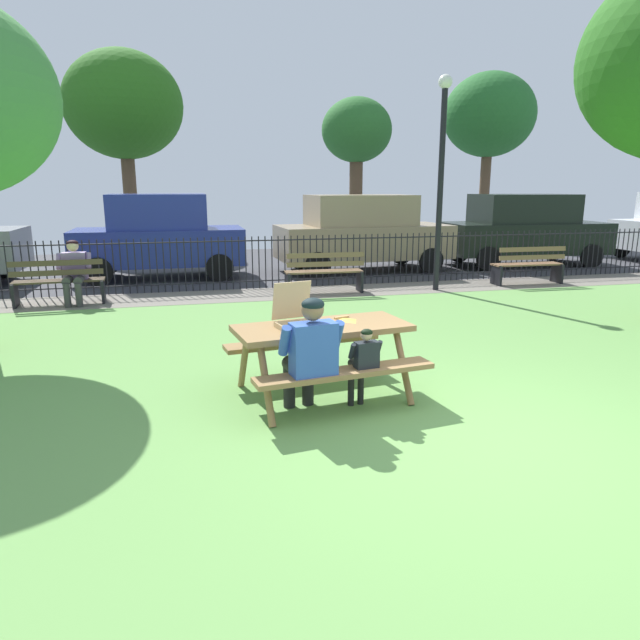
# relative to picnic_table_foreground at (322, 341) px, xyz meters

# --- Properties ---
(ground) EXTENTS (28.00, 11.93, 0.02)m
(ground) POSITION_rel_picnic_table_foreground_xyz_m (1.05, 0.60, -0.61)
(ground) COLOR #679B4D
(cobblestone_walkway) EXTENTS (28.00, 1.40, 0.01)m
(cobblestone_walkway) POSITION_rel_picnic_table_foreground_xyz_m (1.05, 5.87, -0.60)
(cobblestone_walkway) COLOR slate
(street_asphalt) EXTENTS (28.00, 7.76, 0.01)m
(street_asphalt) POSITION_rel_picnic_table_foreground_xyz_m (1.05, 10.45, -0.60)
(street_asphalt) COLOR #38383D
(picnic_table_foreground) EXTENTS (1.99, 1.72, 0.79)m
(picnic_table_foreground) POSITION_rel_picnic_table_foreground_xyz_m (0.00, 0.00, 0.00)
(picnic_table_foreground) COLOR olive
(picnic_table_foreground) RESTS_ON ground
(pizza_box_open) EXTENTS (0.50, 0.54, 0.46)m
(pizza_box_open) POSITION_rel_picnic_table_foreground_xyz_m (-0.27, -0.05, 0.26)
(pizza_box_open) COLOR tan
(pizza_box_open) RESTS_ON picnic_table_foreground
(pizza_slice_on_table) EXTENTS (0.23, 0.29, 0.02)m
(pizza_slice_on_table) POSITION_rel_picnic_table_foreground_xyz_m (0.31, 0.16, 0.18)
(pizza_slice_on_table) COLOR yellow
(pizza_slice_on_table) RESTS_ON picnic_table_foreground
(adult_at_table) EXTENTS (0.63, 0.63, 1.19)m
(adult_at_table) POSITION_rel_picnic_table_foreground_xyz_m (-0.26, -0.54, 0.06)
(adult_at_table) COLOR black
(adult_at_table) RESTS_ON ground
(child_at_table) EXTENTS (0.35, 0.34, 0.85)m
(child_at_table) POSITION_rel_picnic_table_foreground_xyz_m (0.29, -0.49, -0.08)
(child_at_table) COLOR black
(child_at_table) RESTS_ON ground
(iron_fence_streetside) EXTENTS (22.38, 0.03, 1.12)m
(iron_fence_streetside) POSITION_rel_picnic_table_foreground_xyz_m (1.05, 6.57, -0.02)
(iron_fence_streetside) COLOR black
(iron_fence_streetside) RESTS_ON ground
(park_bench_left) EXTENTS (1.62, 0.55, 0.85)m
(park_bench_left) POSITION_rel_picnic_table_foreground_xyz_m (-3.64, 5.73, -0.18)
(park_bench_left) COLOR brown
(park_bench_left) RESTS_ON ground
(park_bench_center) EXTENTS (1.62, 0.52, 0.85)m
(park_bench_center) POSITION_rel_picnic_table_foreground_xyz_m (1.44, 5.73, -0.18)
(park_bench_center) COLOR brown
(park_bench_center) RESTS_ON ground
(park_bench_right) EXTENTS (1.61, 0.50, 0.85)m
(park_bench_right) POSITION_rel_picnic_table_foreground_xyz_m (6.17, 5.73, -0.18)
(park_bench_right) COLOR brown
(park_bench_right) RESTS_ON ground
(person_on_park_bench) EXTENTS (0.61, 0.59, 1.19)m
(person_on_park_bench) POSITION_rel_picnic_table_foreground_xyz_m (-3.36, 5.75, 0.06)
(person_on_park_bench) COLOR #3A3A3A
(person_on_park_bench) RESTS_ON ground
(lamp_post_walkway) EXTENTS (0.28, 0.28, 4.31)m
(lamp_post_walkway) POSITION_rel_picnic_table_foreground_xyz_m (3.85, 5.53, 2.01)
(lamp_post_walkway) COLOR black
(lamp_post_walkway) RESTS_ON ground
(parked_car_center) EXTENTS (3.91, 1.85, 1.98)m
(parked_car_center) POSITION_rel_picnic_table_foreground_xyz_m (-1.89, 8.55, 0.41)
(parked_car_center) COLOR navy
(parked_car_center) RESTS_ON ground
(parked_car_right) EXTENTS (4.49, 2.11, 1.94)m
(parked_car_right) POSITION_rel_picnic_table_foreground_xyz_m (3.15, 8.54, 0.41)
(parked_car_right) COLOR #9B8563
(parked_car_right) RESTS_ON ground
(parked_car_far_right) EXTENTS (4.48, 2.08, 1.94)m
(parked_car_far_right) POSITION_rel_picnic_table_foreground_xyz_m (7.82, 8.55, 0.41)
(parked_car_far_right) COLOR black
(parked_car_far_right) RESTS_ON ground
(far_tree_midleft) EXTENTS (3.89, 3.89, 6.52)m
(far_tree_midleft) POSITION_rel_picnic_table_foreground_xyz_m (-3.03, 15.47, 4.14)
(far_tree_midleft) COLOR brown
(far_tree_midleft) RESTS_ON ground
(far_tree_center) EXTENTS (2.58, 2.58, 5.31)m
(far_tree_center) POSITION_rel_picnic_table_foreground_xyz_m (5.08, 15.47, 3.43)
(far_tree_center) COLOR brown
(far_tree_center) RESTS_ON ground
(far_tree_midright) EXTENTS (3.51, 3.51, 6.39)m
(far_tree_midright) POSITION_rel_picnic_table_foreground_xyz_m (10.41, 15.47, 4.17)
(far_tree_midright) COLOR brown
(far_tree_midright) RESTS_ON ground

